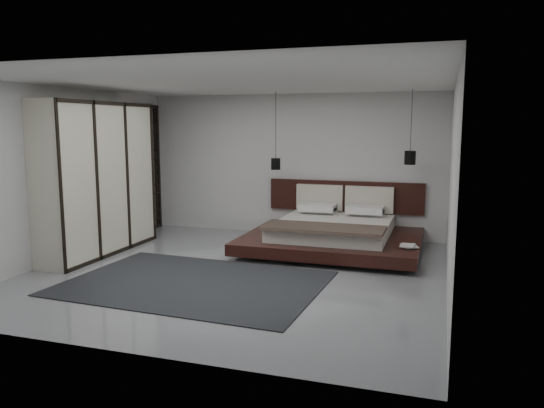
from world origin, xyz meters
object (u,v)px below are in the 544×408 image
(pendant_right, at_px, (410,158))
(lattice_screen, at_px, (148,168))
(pendant_left, at_px, (276,164))
(bed, at_px, (334,233))
(rug, at_px, (195,283))
(wardrobe, at_px, (98,179))

(pendant_right, bearing_deg, lattice_screen, 179.40)
(pendant_left, bearing_deg, pendant_right, 0.00)
(bed, relative_size, rug, 0.86)
(lattice_screen, bearing_deg, rug, -50.77)
(lattice_screen, xyz_separation_m, rug, (2.60, -3.18, -1.29))
(pendant_left, distance_m, rug, 3.46)
(lattice_screen, relative_size, wardrobe, 0.99)
(pendant_right, bearing_deg, pendant_left, 180.00)
(bed, xyz_separation_m, wardrobe, (-3.78, -1.49, 0.99))
(wardrobe, bearing_deg, lattice_screen, 97.02)
(bed, height_order, pendant_left, pendant_left)
(wardrobe, bearing_deg, bed, 21.56)
(pendant_right, xyz_separation_m, wardrobe, (-5.02, -1.99, -0.34))
(wardrobe, bearing_deg, rug, -25.90)
(rug, bearing_deg, wardrobe, 154.10)
(pendant_right, height_order, rug, pendant_right)
(pendant_left, bearing_deg, wardrobe, -141.99)
(lattice_screen, bearing_deg, pendant_right, -0.60)
(bed, relative_size, pendant_right, 2.32)
(wardrobe, bearing_deg, pendant_right, 21.62)
(bed, height_order, pendant_right, pendant_right)
(pendant_left, height_order, rug, pendant_left)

